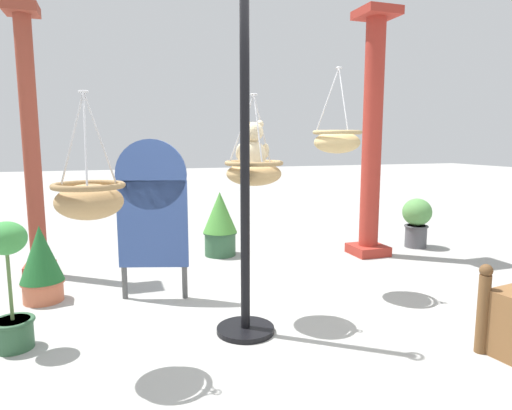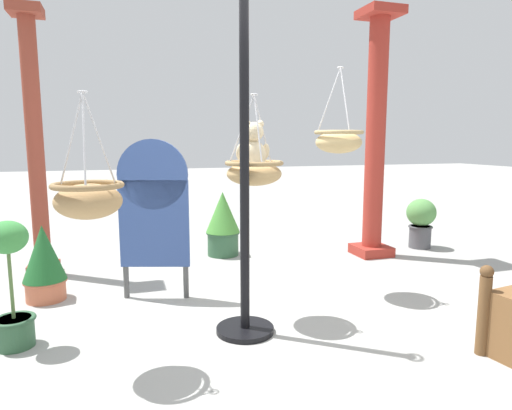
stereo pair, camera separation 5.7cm
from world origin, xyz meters
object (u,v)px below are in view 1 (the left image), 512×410
at_px(hanging_basket_left_high, 89,199).
at_px(potted_plant_flowering_red, 10,287).
at_px(display_pole_central, 245,226).
at_px(potted_plant_conical_shrub, 220,223).
at_px(display_sign_board, 152,206).
at_px(potted_plant_tall_leafy, 417,220).
at_px(greenhouse_pillar_right, 31,150).
at_px(potted_plant_bushy_green, 41,264).
at_px(greenhouse_pillar_left, 372,140).
at_px(hanging_basket_with_teddy, 254,172).
at_px(hanging_basket_right_low, 337,140).
at_px(teddy_bear, 253,149).

bearing_deg(hanging_basket_left_high, potted_plant_flowering_red, 138.92).
height_order(display_pole_central, potted_plant_conical_shrub, display_pole_central).
relative_size(potted_plant_conical_shrub, display_sign_board, 0.56).
height_order(potted_plant_flowering_red, potted_plant_tall_leafy, potted_plant_flowering_red).
distance_m(greenhouse_pillar_right, potted_plant_bushy_green, 1.35).
relative_size(hanging_basket_left_high, potted_plant_bushy_green, 1.09).
xyz_separation_m(greenhouse_pillar_right, potted_plant_conical_shrub, (2.06, 0.20, -0.94)).
xyz_separation_m(greenhouse_pillar_left, greenhouse_pillar_right, (-3.87, 0.36, -0.10)).
bearing_deg(hanging_basket_with_teddy, greenhouse_pillar_left, 36.22).
xyz_separation_m(potted_plant_tall_leafy, potted_plant_bushy_green, (-4.57, -0.67, -0.03)).
xyz_separation_m(display_pole_central, hanging_basket_left_high, (-1.05, -0.24, 0.28)).
distance_m(potted_plant_flowering_red, potted_plant_bushy_green, 0.96).
bearing_deg(hanging_basket_right_low, potted_plant_flowering_red, -172.43).
xyz_separation_m(display_pole_central, potted_plant_bushy_green, (-1.55, 1.21, -0.47)).
relative_size(teddy_bear, potted_plant_conical_shrub, 0.49).
bearing_deg(display_sign_board, hanging_basket_with_teddy, -44.40).
relative_size(hanging_basket_left_high, display_sign_board, 0.52).
bearing_deg(teddy_bear, display_pole_central, -118.98).
relative_size(display_pole_central, teddy_bear, 6.54).
height_order(display_pole_central, greenhouse_pillar_left, greenhouse_pillar_left).
xyz_separation_m(greenhouse_pillar_left, display_sign_board, (-2.76, -0.77, -0.58)).
distance_m(hanging_basket_right_low, greenhouse_pillar_right, 3.14).
bearing_deg(hanging_basket_left_high, potted_plant_conical_shrub, 60.69).
distance_m(greenhouse_pillar_right, display_sign_board, 1.66).
relative_size(greenhouse_pillar_left, display_sign_board, 2.05).
height_order(hanging_basket_right_low, potted_plant_bushy_green, hanging_basket_right_low).
xyz_separation_m(hanging_basket_with_teddy, potted_plant_tall_leafy, (2.87, 1.62, -0.83)).
bearing_deg(potted_plant_tall_leafy, hanging_basket_with_teddy, -150.49).
bearing_deg(potted_plant_tall_leafy, hanging_basket_left_high, -152.59).
bearing_deg(hanging_basket_left_high, potted_plant_bushy_green, 108.99).
bearing_deg(potted_plant_tall_leafy, hanging_basket_right_low, -146.99).
distance_m(teddy_bear, hanging_basket_right_low, 0.99).
relative_size(potted_plant_tall_leafy, potted_plant_conical_shrub, 0.82).
bearing_deg(display_sign_board, hanging_basket_right_low, -12.04).
xyz_separation_m(hanging_basket_left_high, potted_plant_conical_shrub, (1.42, 2.53, -0.68)).
relative_size(potted_plant_tall_leafy, display_sign_board, 0.46).
distance_m(greenhouse_pillar_right, potted_plant_conical_shrub, 2.27).
relative_size(potted_plant_bushy_green, potted_plant_conical_shrub, 0.86).
distance_m(hanging_basket_right_low, potted_plant_tall_leafy, 2.55).
xyz_separation_m(greenhouse_pillar_right, potted_plant_bushy_green, (0.14, -0.89, -1.00)).
height_order(hanging_basket_with_teddy, greenhouse_pillar_left, greenhouse_pillar_left).
distance_m(potted_plant_bushy_green, potted_plant_conical_shrub, 2.20).
relative_size(hanging_basket_with_teddy, hanging_basket_left_high, 0.93).
relative_size(teddy_bear, hanging_basket_right_low, 0.51).
bearing_deg(potted_plant_bushy_green, display_pole_central, -37.87).
bearing_deg(display_pole_central, hanging_basket_with_teddy, 59.04).
bearing_deg(greenhouse_pillar_left, hanging_basket_with_teddy, -143.78).
bearing_deg(potted_plant_conical_shrub, display_sign_board, -125.54).
xyz_separation_m(display_pole_central, potted_plant_conical_shrub, (0.36, 2.29, -0.41)).
xyz_separation_m(teddy_bear, hanging_basket_right_low, (0.93, 0.34, 0.07)).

